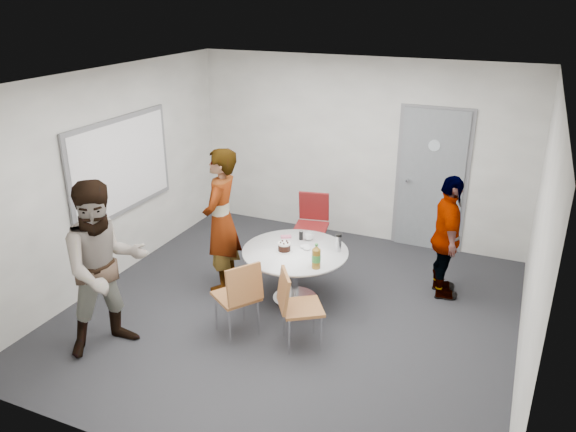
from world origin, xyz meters
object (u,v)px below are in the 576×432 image
at_px(person_right, 447,238).
at_px(whiteboard, 122,166).
at_px(chair_far, 312,219).
at_px(person_left, 105,268).
at_px(table, 297,257).
at_px(chair_near_left, 240,292).
at_px(chair_near_right, 294,302).
at_px(person_main, 221,221).
at_px(door, 431,181).

bearing_deg(person_right, whiteboard, 85.74).
height_order(chair_far, person_right, person_right).
distance_m(chair_far, person_left, 3.12).
xyz_separation_m(table, person_left, (-1.42, -1.66, 0.35)).
distance_m(chair_near_left, chair_near_right, 0.60).
height_order(table, person_left, person_left).
height_order(person_main, person_left, person_left).
xyz_separation_m(whiteboard, chair_near_left, (2.16, -0.88, -0.90)).
bearing_deg(person_main, table, 84.66).
bearing_deg(person_left, person_right, -17.86).
xyz_separation_m(chair_near_right, person_left, (-1.76, -0.77, 0.40)).
height_order(door, whiteboard, door).
height_order(chair_near_right, person_main, person_main).
bearing_deg(table, chair_near_right, -69.12).
relative_size(person_main, person_right, 1.18).
relative_size(whiteboard, person_left, 1.02).
xyz_separation_m(chair_near_left, person_left, (-1.17, -0.69, 0.38)).
xyz_separation_m(table, person_main, (-0.98, -0.07, 0.34)).
xyz_separation_m(table, chair_near_left, (-0.25, -0.97, -0.02)).
distance_m(door, person_right, 1.45).
xyz_separation_m(chair_near_right, chair_far, (-0.61, 2.10, 0.04)).
relative_size(table, person_main, 0.69).
height_order(person_main, person_right, person_main).
relative_size(chair_near_right, person_right, 0.56).
relative_size(chair_far, person_main, 0.51).
relative_size(whiteboard, chair_near_right, 2.19).
height_order(chair_near_right, person_left, person_left).
height_order(chair_near_left, chair_far, chair_far).
height_order(whiteboard, chair_far, whiteboard).
xyz_separation_m(door, person_main, (-2.13, -2.26, -0.11)).
bearing_deg(chair_near_right, table, 167.13).
height_order(door, chair_near_left, door).
height_order(whiteboard, person_main, whiteboard).
height_order(table, chair_far, table).
bearing_deg(chair_near_right, whiteboard, -139.91).
distance_m(whiteboard, chair_near_right, 3.00).
xyz_separation_m(chair_far, person_right, (1.88, -0.38, 0.21)).
bearing_deg(door, chair_far, -145.67).
xyz_separation_m(door, person_right, (0.45, -1.35, -0.25)).
xyz_separation_m(whiteboard, chair_far, (2.13, 1.31, -0.88)).
relative_size(door, chair_near_left, 2.36).
distance_m(door, whiteboard, 4.25).
height_order(whiteboard, person_left, whiteboard).
bearing_deg(person_left, chair_near_right, -33.70).
xyz_separation_m(whiteboard, table, (2.41, 0.09, -0.88)).
bearing_deg(chair_near_right, chair_far, 162.52).
distance_m(door, chair_near_left, 3.50).
distance_m(person_main, person_right, 2.75).
distance_m(chair_near_right, person_right, 2.16).
height_order(chair_near_right, person_right, person_right).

